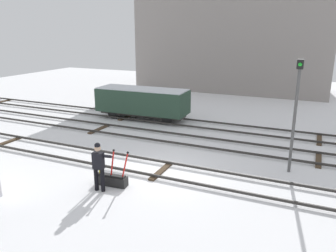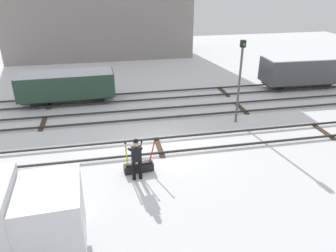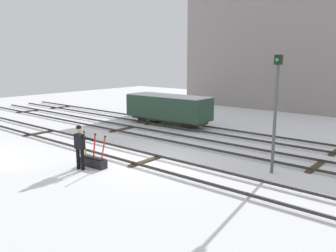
# 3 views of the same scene
# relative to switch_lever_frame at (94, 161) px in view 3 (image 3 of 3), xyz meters

# --- Properties ---
(ground_plane) EXTENTS (60.00, 60.00, 0.00)m
(ground_plane) POSITION_rel_switch_lever_frame_xyz_m (1.19, 1.87, -0.25)
(ground_plane) COLOR white
(track_main_line) EXTENTS (44.00, 1.94, 0.18)m
(track_main_line) POSITION_rel_switch_lever_frame_xyz_m (1.19, 1.87, -0.14)
(track_main_line) COLOR #2D2B28
(track_main_line) RESTS_ON ground_plane
(track_siding_near) EXTENTS (44.00, 1.94, 0.18)m
(track_siding_near) POSITION_rel_switch_lever_frame_xyz_m (1.19, 5.81, -0.13)
(track_siding_near) COLOR #2D2B28
(track_siding_near) RESTS_ON ground_plane
(track_siding_far) EXTENTS (44.00, 1.94, 0.18)m
(track_siding_far) POSITION_rel_switch_lever_frame_xyz_m (1.19, 8.94, -0.13)
(track_siding_far) COLOR #2D2B28
(track_siding_far) RESTS_ON ground_plane
(switch_lever_frame) EXTENTS (1.40, 0.47, 1.45)m
(switch_lever_frame) POSITION_rel_switch_lever_frame_xyz_m (0.00, 0.00, 0.00)
(switch_lever_frame) COLOR black
(switch_lever_frame) RESTS_ON ground_plane
(rail_worker) EXTENTS (0.58, 0.71, 1.83)m
(rail_worker) POSITION_rel_switch_lever_frame_xyz_m (-0.13, -0.53, 0.79)
(rail_worker) COLOR black
(rail_worker) RESTS_ON ground_plane
(signal_post) EXTENTS (0.24, 0.32, 4.54)m
(signal_post) POSITION_rel_switch_lever_frame_xyz_m (5.95, 4.00, 2.48)
(signal_post) COLOR #4C4C4C
(signal_post) RESTS_ON ground_plane
(apartment_building) EXTENTS (17.98, 6.29, 10.91)m
(apartment_building) POSITION_rel_switch_lever_frame_xyz_m (-1.15, 22.64, 5.22)
(apartment_building) COLOR gray
(apartment_building) RESTS_ON ground_plane
(freight_car_mid_siding) EXTENTS (5.97, 2.12, 2.02)m
(freight_car_mid_siding) POSITION_rel_switch_lever_frame_xyz_m (-3.50, 8.94, 0.94)
(freight_car_mid_siding) COLOR #2D2B28
(freight_car_mid_siding) RESTS_ON ground_plane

